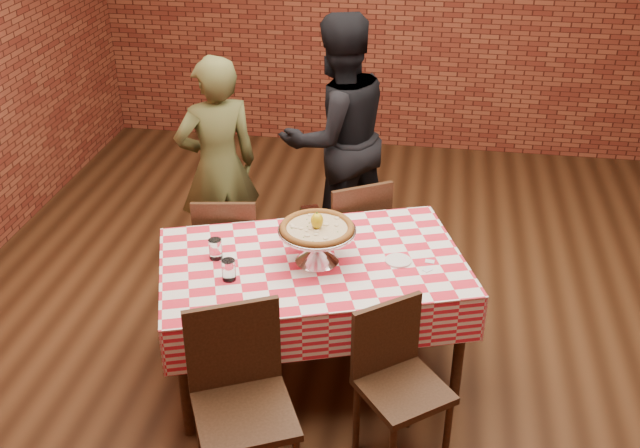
# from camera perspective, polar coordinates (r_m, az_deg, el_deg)

# --- Properties ---
(ground) EXTENTS (6.00, 6.00, 0.00)m
(ground) POSITION_cam_1_polar(r_m,az_deg,el_deg) (4.91, 2.35, -7.84)
(ground) COLOR black
(ground) RESTS_ON ground
(table) EXTENTS (1.87, 1.47, 0.75)m
(table) POSITION_cam_1_polar(r_m,az_deg,el_deg) (4.37, -0.55, -7.02)
(table) COLOR #3E2616
(table) RESTS_ON ground
(tablecloth) EXTENTS (1.92, 1.51, 0.28)m
(tablecloth) POSITION_cam_1_polar(r_m,az_deg,el_deg) (4.23, -0.57, -4.37)
(tablecloth) COLOR red
(tablecloth) RESTS_ON table
(pizza_stand) EXTENTS (0.45, 0.45, 0.19)m
(pizza_stand) POSITION_cam_1_polar(r_m,az_deg,el_deg) (4.10, -0.22, -1.61)
(pizza_stand) COLOR silver
(pizza_stand) RESTS_ON tablecloth
(pizza) EXTENTS (0.42, 0.42, 0.03)m
(pizza) POSITION_cam_1_polar(r_m,az_deg,el_deg) (4.05, -0.23, -0.37)
(pizza) COLOR #C9B58A
(pizza) RESTS_ON pizza_stand
(lemon) EXTENTS (0.07, 0.07, 0.09)m
(lemon) POSITION_cam_1_polar(r_m,az_deg,el_deg) (4.03, -0.23, 0.26)
(lemon) COLOR yellow
(lemon) RESTS_ON pizza
(water_glass_left) EXTENTS (0.09, 0.09, 0.12)m
(water_glass_left) POSITION_cam_1_polar(r_m,az_deg,el_deg) (3.99, -6.92, -3.47)
(water_glass_left) COLOR white
(water_glass_left) RESTS_ON tablecloth
(water_glass_right) EXTENTS (0.09, 0.09, 0.12)m
(water_glass_right) POSITION_cam_1_polar(r_m,az_deg,el_deg) (4.18, -7.91, -1.88)
(water_glass_right) COLOR white
(water_glass_right) RESTS_ON tablecloth
(side_plate) EXTENTS (0.18, 0.18, 0.01)m
(side_plate) POSITION_cam_1_polar(r_m,az_deg,el_deg) (4.16, 5.93, -2.77)
(side_plate) COLOR white
(side_plate) RESTS_ON tablecloth
(sweetener_packet_a) EXTENTS (0.06, 0.06, 0.00)m
(sweetener_packet_a) POSITION_cam_1_polar(r_m,az_deg,el_deg) (4.11, 8.13, -3.45)
(sweetener_packet_a) COLOR white
(sweetener_packet_a) RESTS_ON tablecloth
(sweetener_packet_b) EXTENTS (0.05, 0.04, 0.00)m
(sweetener_packet_b) POSITION_cam_1_polar(r_m,az_deg,el_deg) (4.18, 8.30, -2.82)
(sweetener_packet_b) COLOR white
(sweetener_packet_b) RESTS_ON tablecloth
(condiment_caddy) EXTENTS (0.13, 0.11, 0.14)m
(condiment_caddy) POSITION_cam_1_polar(r_m,az_deg,el_deg) (4.41, -0.73, 0.39)
(condiment_caddy) COLOR silver
(condiment_caddy) RESTS_ON tablecloth
(chair_near_left) EXTENTS (0.61, 0.61, 0.94)m
(chair_near_left) POSITION_cam_1_polar(r_m,az_deg,el_deg) (3.66, -5.75, -13.90)
(chair_near_left) COLOR #3E2616
(chair_near_left) RESTS_ON ground
(chair_near_right) EXTENTS (0.54, 0.54, 0.86)m
(chair_near_right) POSITION_cam_1_polar(r_m,az_deg,el_deg) (3.81, 6.32, -12.58)
(chair_near_right) COLOR #3E2616
(chair_near_right) RESTS_ON ground
(chair_far_left) EXTENTS (0.45, 0.45, 0.87)m
(chair_far_left) POSITION_cam_1_polar(r_m,az_deg,el_deg) (4.90, -6.82, -1.95)
(chair_far_left) COLOR #3E2616
(chair_far_left) RESTS_ON ground
(chair_far_right) EXTENTS (0.56, 0.56, 0.89)m
(chair_far_right) POSITION_cam_1_polar(r_m,az_deg,el_deg) (5.02, 2.25, -0.82)
(chair_far_right) COLOR #3E2616
(chair_far_right) RESTS_ON ground
(diner_olive) EXTENTS (0.68, 0.62, 1.56)m
(diner_olive) POSITION_cam_1_polar(r_m,az_deg,el_deg) (5.20, -7.71, 4.29)
(diner_olive) COLOR #494B26
(diner_olive) RESTS_ON ground
(diner_black) EXTENTS (1.09, 1.05, 1.77)m
(diner_black) POSITION_cam_1_polar(r_m,az_deg,el_deg) (5.38, 1.28, 6.59)
(diner_black) COLOR black
(diner_black) RESTS_ON ground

